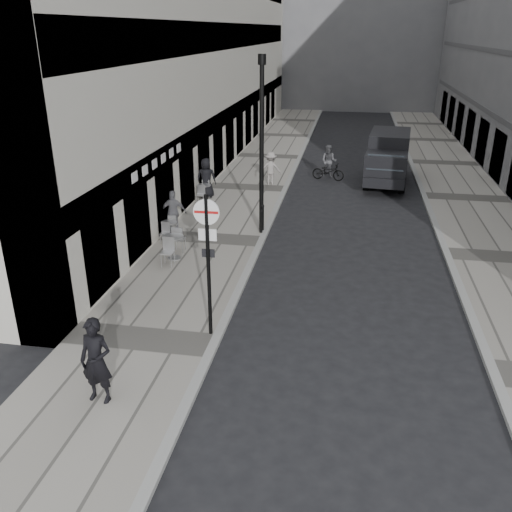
{
  "coord_description": "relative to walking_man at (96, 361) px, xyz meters",
  "views": [
    {
      "loc": [
        3.22,
        -9.1,
        7.77
      ],
      "look_at": [
        0.6,
        5.84,
        1.4
      ],
      "focal_mm": 38.0,
      "sensor_mm": 36.0,
      "label": 1
    }
  ],
  "objects": [
    {
      "name": "pedestrian_c",
      "position": [
        -1.69,
        15.73,
        -0.04
      ],
      "size": [
        1.05,
        0.79,
        1.93
      ],
      "primitive_type": "imported",
      "rotation": [
        0.0,
        0.0,
        3.34
      ],
      "color": "black",
      "rests_on": "sidewalk"
    },
    {
      "name": "cyclist",
      "position": [
        3.99,
        20.54,
        -0.37
      ],
      "size": [
        1.89,
        1.0,
        1.94
      ],
      "rotation": [
        0.0,
        0.0,
        -0.22
      ],
      "color": "black",
      "rests_on": "ground"
    },
    {
      "name": "cafe_table_mid",
      "position": [
        -0.89,
        8.03,
        -0.5
      ],
      "size": [
        0.78,
        1.76,
        1.0
      ],
      "color": "#B9B9BB",
      "rests_on": "sidewalk"
    },
    {
      "name": "pedestrian_b",
      "position": [
        1.04,
        18.67,
        -0.15
      ],
      "size": [
        1.17,
        0.74,
        1.73
      ],
      "primitive_type": "imported",
      "rotation": [
        0.0,
        0.0,
        3.23
      ],
      "color": "gray",
      "rests_on": "sidewalk"
    },
    {
      "name": "far_sidewalk",
      "position": [
        10.91,
        17.91,
        -1.07
      ],
      "size": [
        4.0,
        60.0,
        0.12
      ],
      "primitive_type": "cube",
      "color": "gray",
      "rests_on": "ground"
    },
    {
      "name": "walking_man",
      "position": [
        0.0,
        0.0,
        0.0
      ],
      "size": [
        0.77,
        0.54,
        2.02
      ],
      "primitive_type": "imported",
      "rotation": [
        0.0,
        0.0,
        -0.08
      ],
      "color": "black",
      "rests_on": "sidewalk"
    },
    {
      "name": "sidewalk",
      "position": [
        -0.09,
        17.91,
        -1.07
      ],
      "size": [
        4.0,
        60.0,
        0.12
      ],
      "primitive_type": "cube",
      "color": "gray",
      "rests_on": "ground"
    },
    {
      "name": "bollard_near",
      "position": [
        1.76,
        11.54,
        -0.49
      ],
      "size": [
        0.14,
        0.14,
        1.03
      ],
      "primitive_type": "cylinder",
      "color": "black",
      "rests_on": "sidewalk"
    },
    {
      "name": "cafe_table_near",
      "position": [
        -1.69,
        9.96,
        -0.6
      ],
      "size": [
        0.63,
        1.43,
        0.81
      ],
      "color": "#B2B2B4",
      "rests_on": "sidewalk"
    },
    {
      "name": "lamppost",
      "position": [
        1.71,
        11.61,
        2.78
      ],
      "size": [
        0.31,
        0.31,
        6.82
      ],
      "color": "black",
      "rests_on": "sidewalk"
    },
    {
      "name": "cafe_table_far",
      "position": [
        -1.69,
        15.19,
        -0.55
      ],
      "size": [
        0.7,
        1.58,
        0.9
      ],
      "color": "#BCBCBE",
      "rests_on": "sidewalk"
    },
    {
      "name": "building_left",
      "position": [
        -4.09,
        24.41,
        7.87
      ],
      "size": [
        4.0,
        45.0,
        18.0
      ],
      "primitive_type": "cube",
      "color": "beige",
      "rests_on": "ground"
    },
    {
      "name": "ground",
      "position": [
        1.91,
        -0.09,
        -1.13
      ],
      "size": [
        120.0,
        120.0,
        0.0
      ],
      "primitive_type": "plane",
      "color": "black",
      "rests_on": "ground"
    },
    {
      "name": "panel_van",
      "position": [
        7.15,
        20.59,
        0.35
      ],
      "size": [
        2.61,
        5.76,
        2.63
      ],
      "rotation": [
        0.0,
        0.0,
        -0.1
      ],
      "color": "black",
      "rests_on": "ground"
    },
    {
      "name": "sign_post",
      "position": [
        1.71,
        3.2,
        1.49
      ],
      "size": [
        0.67,
        0.1,
        3.91
      ],
      "rotation": [
        0.0,
        0.0,
        0.02
      ],
      "color": "black",
      "rests_on": "sidewalk"
    },
    {
      "name": "pedestrian_a",
      "position": [
        -1.69,
        10.61,
        -0.13
      ],
      "size": [
        1.07,
        0.53,
        1.76
      ],
      "primitive_type": "imported",
      "rotation": [
        0.0,
        0.0,
        3.24
      ],
      "color": "slate",
      "rests_on": "sidewalk"
    },
    {
      "name": "bollard_far",
      "position": [
        1.76,
        11.24,
        -0.56
      ],
      "size": [
        0.12,
        0.12,
        0.91
      ],
      "primitive_type": "cylinder",
      "color": "black",
      "rests_on": "sidewalk"
    }
  ]
}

